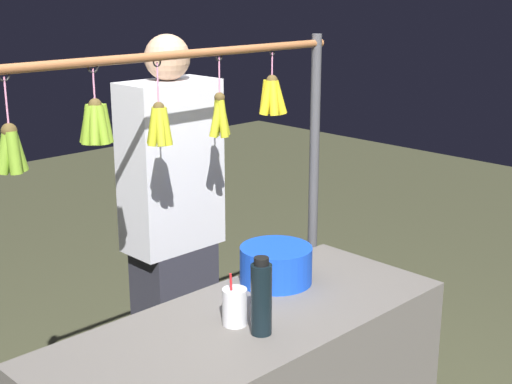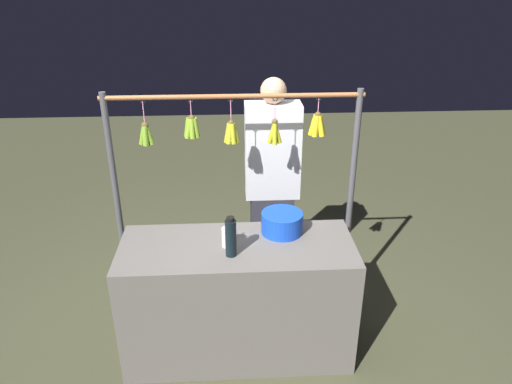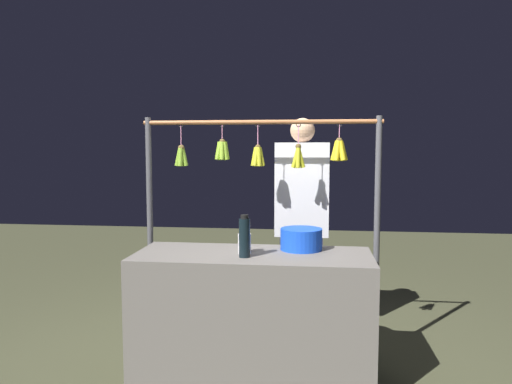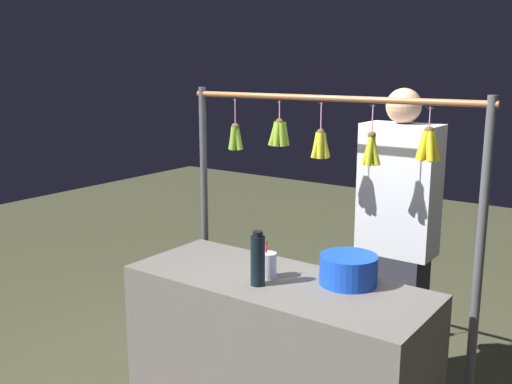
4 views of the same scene
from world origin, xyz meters
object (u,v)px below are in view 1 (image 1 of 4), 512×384
object	(u,v)px
water_bottle	(261,298)
drink_cup	(234,306)
vendor_person	(173,239)
blue_bucket	(276,265)

from	to	relation	value
water_bottle	drink_cup	world-z (taller)	water_bottle
vendor_person	blue_bucket	bearing A→B (deg)	91.15
blue_bucket	drink_cup	distance (m)	0.39
blue_bucket	drink_cup	bearing A→B (deg)	22.84
blue_bucket	vendor_person	bearing A→B (deg)	-88.85
water_bottle	blue_bucket	distance (m)	0.44
water_bottle	blue_bucket	world-z (taller)	water_bottle
water_bottle	drink_cup	distance (m)	0.13
water_bottle	drink_cup	xyz separation A→B (m)	(0.02, -0.11, -0.06)
blue_bucket	vendor_person	xyz separation A→B (m)	(0.01, -0.62, -0.05)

